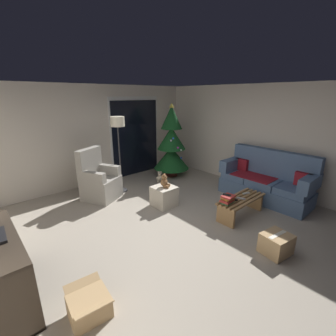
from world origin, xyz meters
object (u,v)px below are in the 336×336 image
object	(u,v)px
christmas_tree	(171,145)
cardboard_box_taped_mid_floor	(276,244)
remote_black	(234,199)
cardboard_box_open_near_shelf	(89,306)
remote_silver	(241,198)
armchair	(99,181)
couch	(266,181)
cell_phone	(227,195)
media_shelf	(0,275)
ottoman	(164,196)
remote_white	(246,193)
coffee_table	(241,204)
book_stack	(228,199)
teddy_bear_chestnut	(164,182)
teddy_bear_cream_by_tree	(160,177)
floor_lamp	(118,129)

from	to	relation	value
christmas_tree	cardboard_box_taped_mid_floor	xyz separation A→B (m)	(-1.22, -3.60, -0.75)
remote_black	cardboard_box_open_near_shelf	xyz separation A→B (m)	(-2.92, -0.18, -0.25)
remote_silver	armchair	bearing A→B (deg)	-77.95
couch	cell_phone	distance (m)	1.51
cardboard_box_taped_mid_floor	media_shelf	bearing A→B (deg)	152.33
ottoman	armchair	bearing A→B (deg)	123.65
remote_white	christmas_tree	xyz separation A→B (m)	(0.38, 2.60, 0.52)
armchair	coffee_table	bearing A→B (deg)	-57.61
remote_silver	book_stack	world-z (taller)	book_stack
cell_phone	cardboard_box_taped_mid_floor	world-z (taller)	cell_phone
couch	cardboard_box_open_near_shelf	bearing A→B (deg)	-177.35
remote_silver	remote_black	distance (m)	0.14
teddy_bear_chestnut	armchair	bearing A→B (deg)	123.64
remote_silver	ottoman	world-z (taller)	ottoman
remote_white	cell_phone	xyz separation A→B (m)	(-0.62, 0.04, 0.14)
remote_black	book_stack	size ratio (longest dim) A/B	0.55
remote_white	teddy_bear_chestnut	world-z (taller)	teddy_bear_chestnut
teddy_bear_chestnut	teddy_bear_cream_by_tree	distance (m)	1.50
armchair	remote_black	bearing A→B (deg)	-59.76
cardboard_box_open_near_shelf	armchair	bearing A→B (deg)	61.69
coffee_table	teddy_bear_cream_by_tree	bearing A→B (deg)	88.89
floor_lamp	teddy_bear_chestnut	xyz separation A→B (m)	(0.27, -1.29, -0.97)
coffee_table	media_shelf	xyz separation A→B (m)	(-3.71, 0.68, 0.12)
media_shelf	christmas_tree	bearing A→B (deg)	24.39
couch	remote_silver	xyz separation A→B (m)	(-1.18, -0.09, -0.01)
floor_lamp	cardboard_box_taped_mid_floor	distance (m)	3.84
teddy_bear_chestnut	cardboard_box_taped_mid_floor	xyz separation A→B (m)	(0.20, -2.27, -0.39)
remote_white	christmas_tree	distance (m)	2.67
coffee_table	book_stack	bearing A→B (deg)	170.88
coffee_table	armchair	distance (m)	3.06
christmas_tree	floor_lamp	bearing A→B (deg)	-178.72
armchair	cardboard_box_open_near_shelf	bearing A→B (deg)	-118.31
cell_phone	media_shelf	xyz separation A→B (m)	(-3.34, 0.59, -0.15)
couch	book_stack	distance (m)	1.51
remote_black	ottoman	xyz separation A→B (m)	(-0.63, 1.26, -0.18)
media_shelf	teddy_bear_cream_by_tree	world-z (taller)	media_shelf
floor_lamp	teddy_bear_chestnut	bearing A→B (deg)	-78.39
remote_white	teddy_bear_cream_by_tree	world-z (taller)	remote_white
floor_lamp	teddy_bear_cream_by_tree	bearing A→B (deg)	-6.55
teddy_bear_cream_by_tree	cardboard_box_open_near_shelf	distance (m)	4.07
remote_white	media_shelf	world-z (taller)	media_shelf
couch	cell_phone	bearing A→B (deg)	179.70
coffee_table	cell_phone	xyz separation A→B (m)	(-0.37, 0.09, 0.27)
book_stack	cell_phone	distance (m)	0.08
book_stack	cardboard_box_open_near_shelf	size ratio (longest dim) A/B	0.53
remote_white	teddy_bear_cream_by_tree	distance (m)	2.45
coffee_table	armchair	size ratio (longest dim) A/B	0.97
remote_white	cardboard_box_open_near_shelf	world-z (taller)	remote_white
cell_phone	remote_black	bearing A→B (deg)	-25.19
remote_silver	cardboard_box_taped_mid_floor	distance (m)	1.11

